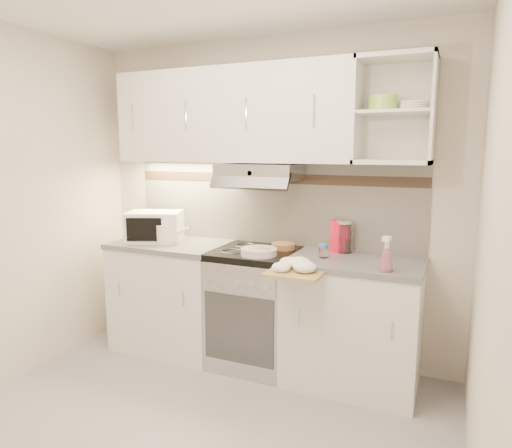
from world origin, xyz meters
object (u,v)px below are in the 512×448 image
object	(u,v)px
glass_jar	(344,236)
spray_bottle	(386,257)
watering_can	(166,233)
pink_pitcher	(338,236)
microwave	(155,226)
plate_stack	(259,252)
cutting_board	(296,272)
electric_range	(255,307)

from	to	relation	value
glass_jar	spray_bottle	distance (m)	0.55
watering_can	pink_pitcher	world-z (taller)	watering_can
pink_pitcher	spray_bottle	bearing A→B (deg)	-50.69
microwave	plate_stack	bearing A→B (deg)	-29.52
microwave	plate_stack	distance (m)	1.00
microwave	cutting_board	bearing A→B (deg)	-37.13
glass_jar	pink_pitcher	bearing A→B (deg)	179.92
plate_stack	glass_jar	distance (m)	0.64
pink_pitcher	spray_bottle	distance (m)	0.59
microwave	watering_can	xyz separation A→B (m)	(0.16, -0.07, -0.04)
watering_can	pink_pitcher	xyz separation A→B (m)	(1.32, 0.28, 0.03)
microwave	plate_stack	xyz separation A→B (m)	(0.99, -0.13, -0.10)
spray_bottle	cutting_board	bearing A→B (deg)	-155.43
watering_can	spray_bottle	distance (m)	1.73
plate_stack	pink_pitcher	bearing A→B (deg)	34.60
microwave	watering_can	distance (m)	0.18
microwave	spray_bottle	bearing A→B (deg)	-28.60
plate_stack	pink_pitcher	xyz separation A→B (m)	(0.49, 0.34, 0.09)
glass_jar	cutting_board	distance (m)	0.61
electric_range	glass_jar	world-z (taller)	glass_jar
microwave	glass_jar	xyz separation A→B (m)	(1.53, 0.21, -0.00)
microwave	spray_bottle	xyz separation A→B (m)	(1.89, -0.21, -0.03)
electric_range	watering_can	bearing A→B (deg)	-173.95
microwave	spray_bottle	distance (m)	1.90
microwave	electric_range	bearing A→B (deg)	-21.56
watering_can	spray_bottle	world-z (taller)	watering_can
spray_bottle	cutting_board	size ratio (longest dim) A/B	0.68
glass_jar	cutting_board	bearing A→B (deg)	-107.18
microwave	plate_stack	size ratio (longest dim) A/B	1.99
pink_pitcher	glass_jar	world-z (taller)	glass_jar
cutting_board	plate_stack	bearing A→B (deg)	147.66
glass_jar	watering_can	bearing A→B (deg)	-168.49
spray_bottle	plate_stack	bearing A→B (deg)	-176.28
microwave	pink_pitcher	size ratio (longest dim) A/B	2.23
microwave	watering_can	world-z (taller)	microwave
electric_range	glass_jar	xyz separation A→B (m)	(0.63, 0.20, 0.57)
electric_range	pink_pitcher	size ratio (longest dim) A/B	3.87
cutting_board	watering_can	bearing A→B (deg)	166.75
cutting_board	microwave	bearing A→B (deg)	165.66
electric_range	watering_can	distance (m)	0.92
plate_stack	cutting_board	world-z (taller)	plate_stack
watering_can	plate_stack	distance (m)	0.84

